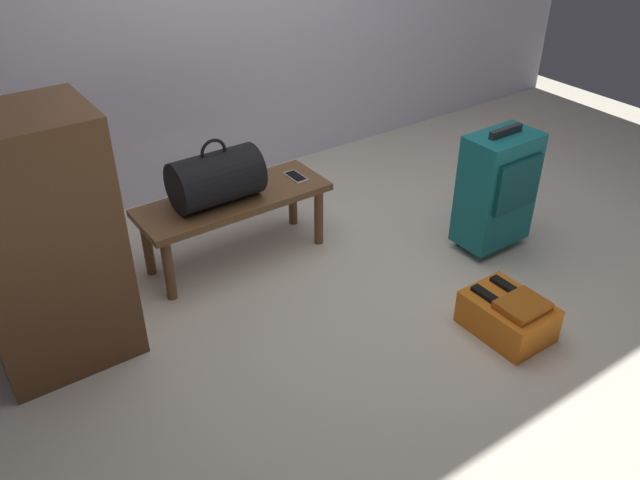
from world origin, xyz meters
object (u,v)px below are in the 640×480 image
side_cabinet (43,245)px  backpack_orange (508,315)px  cell_phone (296,177)px  suitcase_upright_teal (497,188)px  bench (234,206)px  duffel_bag_black (216,178)px

side_cabinet → backpack_orange: bearing=-31.6°
cell_phone → suitcase_upright_teal: suitcase_upright_teal is taller
cell_phone → bench: bearing=179.5°
bench → cell_phone: bearing=-0.5°
bench → suitcase_upright_teal: suitcase_upright_teal is taller
suitcase_upright_teal → duffel_bag_black: bearing=151.3°
bench → backpack_orange: size_ratio=2.63×
backpack_orange → side_cabinet: size_ratio=0.35×
backpack_orange → side_cabinet: bearing=148.4°
suitcase_upright_teal → backpack_orange: bearing=-131.3°
cell_phone → side_cabinet: 1.37m
duffel_bag_black → side_cabinet: size_ratio=0.40×
bench → side_cabinet: bearing=-167.5°
duffel_bag_black → backpack_orange: bearing=-57.5°
duffel_bag_black → backpack_orange: duffel_bag_black is taller
suitcase_upright_teal → backpack_orange: (-0.48, -0.55, -0.26)m
duffel_bag_black → cell_phone: (0.47, -0.00, -0.13)m
bench → backpack_orange: bench is taller
duffel_bag_black → cell_phone: size_ratio=3.06×
bench → cell_phone: cell_phone is taller
backpack_orange → side_cabinet: (-1.67, 1.03, 0.46)m
suitcase_upright_teal → backpack_orange: 0.78m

